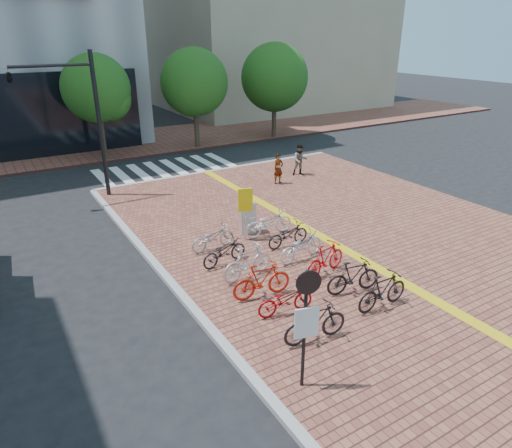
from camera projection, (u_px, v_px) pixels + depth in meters
ground at (314, 278)px, 14.36m from camera, size 120.00×120.00×0.00m
tactile_strip at (502, 338)px, 11.32m from camera, size 0.40×34.00×0.01m
kerb_west at (309, 446)px, 8.49m from camera, size 0.25×34.00×0.15m
kerb_north at (223, 170)px, 25.19m from camera, size 14.00×0.25×0.15m
far_sidewalk at (122, 144)px, 30.83m from camera, size 70.00×8.00×0.15m
building_beige at (262, 10)px, 44.57m from camera, size 20.00×18.00×18.00m
crosswalk at (167, 169)px, 25.60m from camera, size 7.50×4.00×0.01m
street_trees at (210, 83)px, 28.87m from camera, size 16.20×4.60×6.35m
bike_0 at (315, 323)px, 11.05m from camera, size 1.77×0.69×1.04m
bike_1 at (285, 300)px, 12.17m from camera, size 1.67×0.77×0.84m
bike_2 at (262, 280)px, 12.90m from camera, size 1.82×0.73×1.06m
bike_3 at (248, 262)px, 13.91m from camera, size 1.86×0.74×1.09m
bike_4 at (224, 252)px, 14.78m from camera, size 1.75×0.85×0.88m
bike_5 at (213, 237)px, 15.79m from camera, size 1.73×0.75×0.88m
bike_6 at (383, 291)px, 12.39m from camera, size 1.75×0.50×1.05m
bike_7 at (353, 277)px, 13.14m from camera, size 1.76×0.80×1.02m
bike_8 at (326, 259)px, 14.13m from camera, size 1.80×0.84×1.04m
bike_9 at (301, 246)px, 15.05m from camera, size 1.94×0.92×0.98m
bike_10 at (288, 234)px, 16.01m from camera, size 1.68×0.63×0.87m
bike_11 at (268, 223)px, 16.82m from camera, size 1.97×0.77×1.02m
pedestrian_a at (278, 169)px, 22.45m from camera, size 0.58×0.40×1.52m
pedestrian_b at (300, 160)px, 23.78m from camera, size 0.96×0.87×1.61m
utility_box at (247, 218)px, 17.01m from camera, size 0.63×0.51×1.21m
yellow_sign at (245, 205)px, 16.12m from camera, size 0.53×0.19×1.97m
notice_sign at (306, 316)px, 9.12m from camera, size 0.51×0.19×2.83m
traffic_light_pole at (60, 101)px, 18.82m from camera, size 3.40×1.31×6.33m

